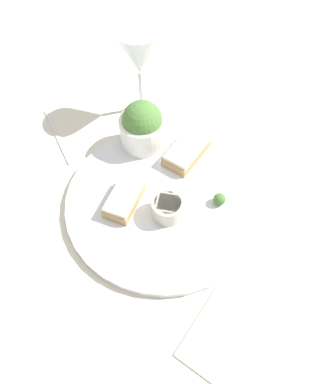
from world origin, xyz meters
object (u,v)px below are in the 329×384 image
(fork, at_px, (57,135))
(cheese_toast_far, at_px, (124,200))
(cheese_toast_near, at_px, (187,151))
(salad_bowl, at_px, (143,126))
(sauce_ramekin, at_px, (168,207))
(napkin, at_px, (235,345))
(wine_glass, at_px, (139,55))

(fork, bearing_deg, cheese_toast_far, -105.67)
(cheese_toast_near, relative_size, fork, 0.65)
(salad_bowl, relative_size, sauce_ramekin, 1.72)
(fork, bearing_deg, salad_bowl, -65.05)
(sauce_ramekin, relative_size, cheese_toast_far, 0.63)
(napkin, bearing_deg, salad_bowl, 54.06)
(salad_bowl, relative_size, fork, 0.64)
(salad_bowl, bearing_deg, cheese_toast_far, -157.79)
(sauce_ramekin, bearing_deg, napkin, -122.42)
(salad_bowl, height_order, cheese_toast_far, salad_bowl)
(cheese_toast_far, bearing_deg, salad_bowl, 22.21)
(cheese_toast_far, xyz_separation_m, wine_glass, (0.23, 0.13, 0.11))
(sauce_ramekin, bearing_deg, cheese_toast_near, 17.80)
(sauce_ramekin, xyz_separation_m, wine_glass, (0.21, 0.20, 0.10))
(salad_bowl, bearing_deg, cheese_toast_near, -79.97)
(napkin, distance_m, fork, 0.53)
(sauce_ramekin, relative_size, napkin, 0.42)
(cheese_toast_far, xyz_separation_m, fork, (0.06, 0.22, -0.02))
(cheese_toast_near, height_order, napkin, cheese_toast_near)
(salad_bowl, height_order, wine_glass, wine_glass)
(wine_glass, relative_size, fork, 1.23)
(salad_bowl, xyz_separation_m, cheese_toast_far, (-0.14, -0.06, -0.03))
(sauce_ramekin, height_order, cheese_toast_near, sauce_ramekin)
(sauce_ramekin, height_order, wine_glass, wine_glass)
(cheese_toast_near, height_order, cheese_toast_far, same)
(cheese_toast_near, distance_m, napkin, 0.36)
(salad_bowl, relative_size, cheese_toast_near, 1.00)
(salad_bowl, height_order, napkin, salad_bowl)
(wine_glass, bearing_deg, cheese_toast_near, -114.78)
(cheese_toast_far, distance_m, fork, 0.23)
(salad_bowl, relative_size, napkin, 0.72)
(sauce_ramekin, height_order, fork, sauce_ramekin)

